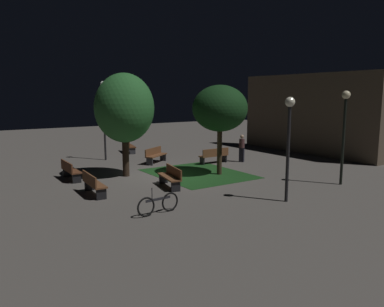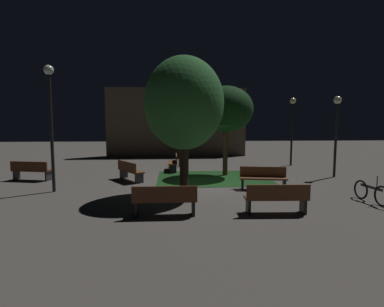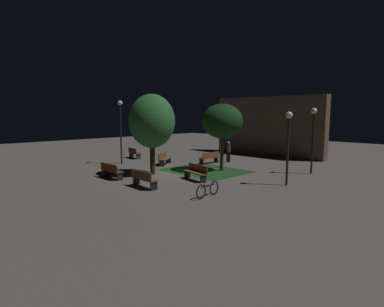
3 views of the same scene
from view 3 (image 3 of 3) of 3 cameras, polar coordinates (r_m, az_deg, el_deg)
The scene contains 16 objects.
ground_plane at distance 20.19m, azimuth -0.97°, elevation -3.41°, with size 60.00×60.00×0.00m, color #56514C.
grass_lawn at distance 20.67m, azimuth 2.49°, elevation -3.15°, with size 5.19×4.19×0.01m, color #194219.
bench_near_trees at distance 18.71m, azimuth -14.57°, elevation -2.99°, with size 1.80×0.49×0.88m.
bench_back_row at distance 16.06m, azimuth -8.86°, elevation -4.51°, with size 1.82×0.56×0.88m.
bench_front_right at distance 26.89m, azimuth -10.56°, elevation 0.17°, with size 1.86×0.87×0.88m.
bench_corner at distance 23.12m, azimuth -5.09°, elevation -0.87°, with size 1.38×1.77×0.88m.
bench_path_side at distance 23.53m, azimuth 3.23°, elevation -0.71°, with size 0.48×1.80×0.88m.
bench_lawn_edge at distance 17.67m, azimuth 0.76°, elevation -3.35°, with size 1.86×0.81×0.88m.
tree_left_canopy at distance 19.28m, azimuth -7.33°, elevation 5.84°, with size 2.83×2.83×4.94m.
tree_back_left at distance 20.45m, azimuth 5.53°, elevation 5.86°, with size 2.68×2.68×4.40m.
lamp_post_near_wall at distance 16.84m, azimuth 17.19°, elevation 3.34°, with size 0.36×0.36×3.85m.
lamp_post_path_center at distance 23.81m, azimuth -12.94°, elevation 5.74°, with size 0.36×0.36×4.71m.
lamp_post_plaza_east at distance 20.69m, azimuth 21.26°, elevation 4.24°, with size 0.36×0.36×4.10m.
bicycle at distance 14.16m, azimuth 2.89°, elevation -6.59°, with size 0.20×1.61×0.93m.
pedestrian at distance 24.43m, azimuth 6.67°, elevation 0.41°, with size 0.34×0.32×1.61m.
building_wall_backdrop at distance 29.11m, azimuth 13.61°, elevation 4.87°, with size 10.76×0.80×5.27m, color brown.
Camera 3 is at (14.43, -13.63, 3.72)m, focal length 29.18 mm.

